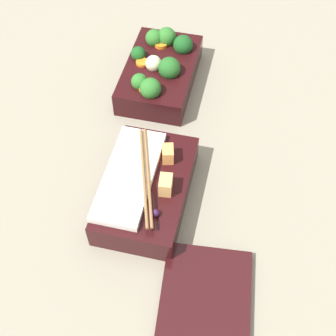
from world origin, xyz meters
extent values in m
plane|color=gray|center=(0.00, 0.00, 0.00)|extent=(3.00, 3.00, 0.00)
cube|color=black|center=(-0.13, -0.02, 0.03)|extent=(0.22, 0.14, 0.05)
sphere|color=#2D7028|center=(-0.05, -0.02, 0.06)|extent=(0.04, 0.04, 0.04)
sphere|color=#19511E|center=(-0.19, 0.01, 0.06)|extent=(0.04, 0.04, 0.04)
sphere|color=#2D7028|center=(-0.07, -0.05, 0.06)|extent=(0.03, 0.03, 0.03)
sphere|color=#236023|center=(-0.11, 0.00, 0.06)|extent=(0.04, 0.04, 0.04)
sphere|color=#19511E|center=(-0.15, -0.07, 0.06)|extent=(0.03, 0.03, 0.03)
sphere|color=#2D7028|center=(-0.21, -0.03, 0.06)|extent=(0.04, 0.04, 0.04)
sphere|color=#2D7028|center=(-0.20, -0.05, 0.06)|extent=(0.04, 0.04, 0.04)
cylinder|color=orange|center=(-0.13, -0.06, 0.05)|extent=(0.03, 0.03, 0.01)
cylinder|color=orange|center=(-0.06, -0.03, 0.05)|extent=(0.04, 0.04, 0.01)
cylinder|color=orange|center=(-0.19, -0.04, 0.05)|extent=(0.04, 0.04, 0.01)
cylinder|color=orange|center=(-0.12, 0.00, 0.05)|extent=(0.04, 0.04, 0.01)
sphere|color=beige|center=(-0.12, -0.03, 0.06)|extent=(0.03, 0.03, 0.03)
cube|color=black|center=(0.15, 0.02, 0.03)|extent=(0.22, 0.14, 0.05)
cube|color=white|center=(0.15, -0.01, 0.06)|extent=(0.19, 0.08, 0.01)
cube|color=#F4A356|center=(0.10, 0.05, 0.06)|extent=(0.03, 0.02, 0.03)
cube|color=#EAB266|center=(0.16, 0.06, 0.06)|extent=(0.03, 0.02, 0.03)
sphere|color=#381942|center=(0.21, 0.05, 0.06)|extent=(0.01, 0.01, 0.01)
cylinder|color=olive|center=(0.15, 0.02, 0.06)|extent=(0.19, 0.06, 0.01)
cylinder|color=olive|center=(0.15, 0.03, 0.06)|extent=(0.19, 0.06, 0.01)
cube|color=black|center=(0.33, 0.15, 0.01)|extent=(0.23, 0.15, 0.01)
camera|label=1|loc=(0.57, 0.16, 0.67)|focal=50.00mm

